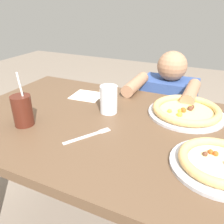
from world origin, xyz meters
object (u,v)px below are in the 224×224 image
at_px(drink_cup_colored, 22,110).
at_px(fork, 90,135).
at_px(diner_seated, 165,124).
at_px(pizza_far, 186,111).
at_px(water_cup_clear, 109,99).
at_px(pizza_near, 218,163).

distance_m(drink_cup_colored, fork, 0.31).
distance_m(fork, diner_seated, 0.85).
bearing_deg(pizza_far, water_cup_clear, -159.88).
bearing_deg(drink_cup_colored, pizza_near, 3.33).
distance_m(pizza_near, diner_seated, 0.90).
bearing_deg(water_cup_clear, pizza_far, 20.12).
height_order(pizza_near, pizza_far, pizza_far).
bearing_deg(fork, pizza_far, 48.02).
xyz_separation_m(pizza_far, fork, (-0.31, -0.35, -0.02)).
bearing_deg(pizza_far, drink_cup_colored, -147.75).
relative_size(pizza_near, pizza_far, 0.87).
bearing_deg(diner_seated, water_cup_clear, -106.86).
relative_size(water_cup_clear, diner_seated, 0.14).
bearing_deg(pizza_near, drink_cup_colored, -176.67).
relative_size(water_cup_clear, fork, 0.72).
bearing_deg(pizza_far, pizza_near, -65.96).
bearing_deg(pizza_far, diner_seated, 111.01).
bearing_deg(water_cup_clear, drink_cup_colored, -136.26).
height_order(pizza_far, water_cup_clear, water_cup_clear).
xyz_separation_m(pizza_near, fork, (-0.46, -0.01, -0.02)).
height_order(pizza_near, diner_seated, diner_seated).
bearing_deg(water_cup_clear, pizza_near, -23.97).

